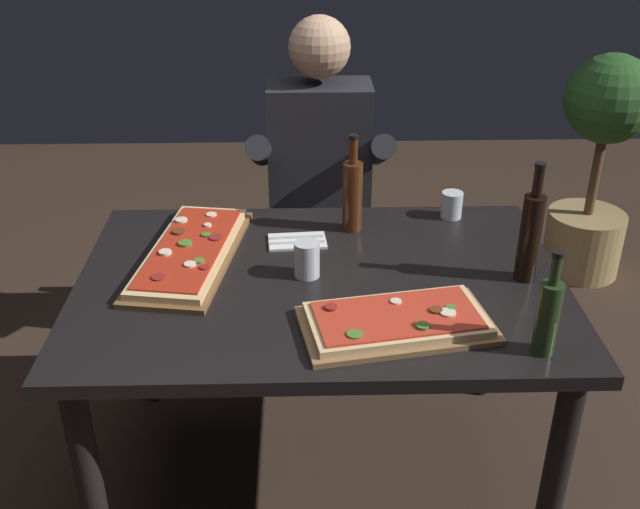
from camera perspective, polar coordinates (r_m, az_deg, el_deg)
ground_plane at (r=2.60m, az=0.03°, el=-16.02°), size 6.40×6.40×0.00m
dining_table at (r=2.20m, az=0.03°, el=-3.95°), size 1.40×0.96×0.74m
pizza_rectangular_front at (r=1.93m, az=5.88°, el=-5.13°), size 0.53×0.34×0.05m
pizza_rectangular_left at (r=2.28m, az=-9.87°, el=0.17°), size 0.34×0.65×0.05m
wine_bottle_dark at (r=2.16m, az=15.76°, el=1.49°), size 0.06×0.06×0.35m
oil_bottle_amber at (r=1.87m, az=17.01°, el=-4.40°), size 0.06×0.06×0.28m
vinegar_bottle_green at (r=2.38m, az=2.49°, el=4.68°), size 0.06×0.06×0.32m
tumbler_near_camera at (r=2.14m, az=-1.01°, el=-0.52°), size 0.07×0.07×0.11m
tumbler_far_side at (r=2.54m, az=10.02°, el=3.65°), size 0.07×0.07×0.09m
napkin_cutlery_set at (r=2.35m, az=-1.74°, el=1.02°), size 0.19×0.12×0.01m
diner_chair at (r=3.03m, az=-0.07°, el=2.22°), size 0.44×0.44×0.87m
seated_diner at (r=2.81m, az=-0.02°, el=5.82°), size 0.53×0.41×1.33m
potted_plant_corner at (r=3.67m, az=20.49°, el=6.84°), size 0.40×0.40×1.06m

